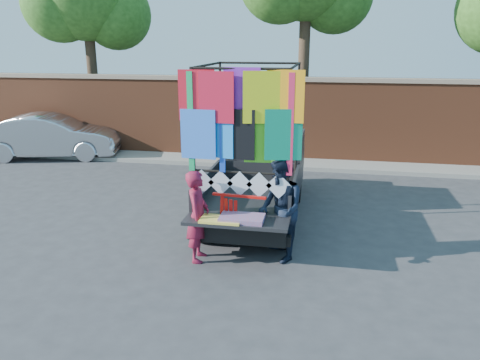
% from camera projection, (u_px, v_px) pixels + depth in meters
% --- Properties ---
extents(ground, '(90.00, 90.00, 0.00)m').
position_uv_depth(ground, '(217.00, 249.00, 8.59)').
color(ground, '#38383A').
rests_on(ground, ground).
extents(brick_wall, '(30.00, 0.45, 2.61)m').
position_uv_depth(brick_wall, '(268.00, 118.00, 14.81)').
color(brick_wall, brown).
rests_on(brick_wall, ground).
extents(curb, '(30.00, 1.20, 0.12)m').
position_uv_depth(curb, '(264.00, 162.00, 14.51)').
color(curb, gray).
rests_on(curb, ground).
extents(pickup_truck, '(2.07, 5.19, 3.27)m').
position_uv_depth(pickup_truck, '(261.00, 173.00, 10.46)').
color(pickup_truck, black).
rests_on(pickup_truck, ground).
extents(sedan, '(4.52, 2.50, 1.41)m').
position_uv_depth(sedan, '(51.00, 136.00, 15.15)').
color(sedan, '#BABDC2').
rests_on(sedan, ground).
extents(woman, '(0.43, 0.61, 1.60)m').
position_uv_depth(woman, '(198.00, 216.00, 7.96)').
color(woman, maroon).
rests_on(woman, ground).
extents(man, '(1.00, 1.09, 1.83)m').
position_uv_depth(man, '(280.00, 209.00, 7.96)').
color(man, black).
rests_on(man, ground).
extents(streamer_bundle, '(0.94, 0.12, 0.65)m').
position_uv_depth(streamer_bundle, '(233.00, 206.00, 7.93)').
color(streamer_bundle, red).
rests_on(streamer_bundle, ground).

